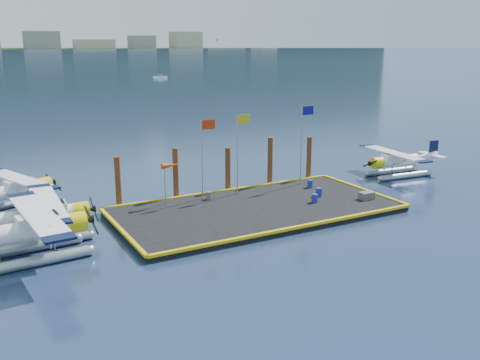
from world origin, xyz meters
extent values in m
plane|color=#192A4D|center=(0.00, 0.00, 0.00)|extent=(4000.00, 4000.00, 0.00)
cube|color=black|center=(0.00, 0.00, 0.20)|extent=(20.00, 10.00, 0.40)
cone|color=black|center=(350.00, 1450.00, 0.00)|extent=(1100.00, 1100.00, 360.00)
cone|color=slate|center=(750.00, 2200.00, 0.00)|extent=(1300.00, 1300.00, 560.00)
cone|color=slate|center=(1050.00, 2100.00, 0.00)|extent=(1000.00, 1000.00, 420.00)
cylinder|color=#979BA5|center=(-15.93, -0.19, 0.31)|extent=(6.52, 1.09, 0.63)
cylinder|color=#979BA5|center=(-15.77, -2.49, 0.31)|extent=(6.52, 1.09, 0.63)
cylinder|color=white|center=(-15.64, -1.32, 1.73)|extent=(4.94, 1.50, 1.15)
cube|color=white|center=(-15.01, -1.28, 2.10)|extent=(2.38, 1.31, 0.94)
cube|color=black|center=(-14.70, -1.26, 2.30)|extent=(1.54, 1.20, 0.58)
cylinder|color=#DCBE0C|center=(-12.92, -1.13, 1.73)|extent=(1.13, 1.29, 1.22)
cube|color=black|center=(-12.03, -1.07, 1.73)|extent=(0.23, 2.33, 1.18)
cube|color=white|center=(-15.01, -1.28, 2.62)|extent=(2.24, 9.52, 0.13)
cube|color=black|center=(-15.33, 3.21, 2.62)|extent=(1.63, 1.05, 0.14)
cube|color=black|center=(-14.69, -5.77, 2.62)|extent=(1.63, 1.05, 0.14)
cylinder|color=#979BA5|center=(-14.77, 2.59, 0.29)|extent=(6.01, 0.78, 0.58)
cylinder|color=#979BA5|center=(-14.85, 0.46, 0.29)|extent=(6.01, 0.78, 0.58)
cylinder|color=white|center=(-14.62, 1.52, 1.59)|extent=(4.53, 1.22, 1.06)
cube|color=white|center=(-14.04, 1.50, 1.93)|extent=(2.16, 1.14, 0.87)
cube|color=black|center=(-13.75, 1.49, 2.13)|extent=(1.39, 1.06, 0.53)
cylinder|color=#DCBE0C|center=(-12.10, 1.43, 1.59)|extent=(1.00, 1.15, 1.12)
cube|color=black|center=(-11.28, 1.41, 1.59)|extent=(0.13, 2.15, 1.09)
cube|color=white|center=(-14.04, 1.50, 2.42)|extent=(1.75, 8.74, 0.12)
cube|color=black|center=(-13.89, 5.65, 2.42)|extent=(1.48, 0.92, 0.13)
cube|color=black|center=(-14.18, -2.65, 2.42)|extent=(1.48, 0.92, 0.13)
cylinder|color=#979BA5|center=(-15.82, 9.59, 0.28)|extent=(5.58, 2.55, 0.56)
cylinder|color=#979BA5|center=(-15.10, 7.68, 0.28)|extent=(5.58, 2.55, 0.56)
cylinder|color=white|center=(-15.29, 8.70, 1.53)|extent=(4.40, 2.48, 1.02)
cube|color=white|center=(-14.77, 8.89, 1.86)|extent=(2.27, 1.68, 0.84)
cube|color=black|center=(-14.51, 8.99, 2.04)|extent=(1.56, 1.37, 0.51)
cylinder|color=#DCBE0C|center=(-13.03, 9.55, 1.53)|extent=(1.25, 1.33, 1.08)
cube|color=black|center=(-12.29, 9.83, 1.53)|extent=(0.78, 1.95, 1.04)
cube|color=white|center=(-14.77, 8.89, 2.32)|extent=(4.25, 8.31, 0.11)
cube|color=black|center=(-13.36, 5.16, 2.32)|extent=(1.60, 1.27, 0.12)
cylinder|color=#979BA5|center=(16.83, 2.03, 0.27)|extent=(5.56, 1.04, 0.54)
cylinder|color=#979BA5|center=(17.01, 3.98, 0.27)|extent=(5.56, 1.04, 0.54)
cylinder|color=white|center=(16.74, 3.02, 1.47)|extent=(4.22, 1.36, 0.98)
cube|color=white|center=(16.21, 3.07, 1.79)|extent=(2.04, 1.16, 0.80)
cube|color=black|center=(15.94, 3.10, 1.96)|extent=(1.33, 1.05, 0.49)
cylinder|color=#DCBE0C|center=(14.43, 3.23, 1.47)|extent=(0.98, 1.11, 1.04)
cube|color=black|center=(13.67, 3.30, 1.47)|extent=(0.23, 1.98, 1.00)
cube|color=white|center=(16.21, 3.07, 2.23)|extent=(2.07, 8.12, 0.11)
cube|color=black|center=(15.86, -0.75, 2.23)|extent=(1.41, 0.92, 0.12)
cube|color=black|center=(16.56, 6.89, 2.23)|extent=(1.41, 0.92, 0.12)
cube|color=black|center=(20.83, 2.65, 2.28)|extent=(0.99, 0.20, 1.52)
cube|color=white|center=(20.74, 2.66, 1.70)|extent=(1.08, 3.10, 0.09)
cylinder|color=#1C249D|center=(4.44, -1.03, 0.72)|extent=(0.45, 0.45, 0.63)
cylinder|color=#1C249D|center=(5.63, 0.04, 0.74)|extent=(0.48, 0.48, 0.68)
cylinder|color=#1C249D|center=(6.60, 2.54, 0.71)|extent=(0.44, 0.44, 0.63)
cylinder|color=#515055|center=(-2.13, 3.47, 0.69)|extent=(0.41, 0.41, 0.58)
cube|color=#515055|center=(8.40, -2.24, 0.67)|extent=(1.08, 0.72, 0.54)
cylinder|color=#92929A|center=(-2.50, 3.80, 3.40)|extent=(0.08, 0.08, 6.00)
cube|color=#B6280B|center=(-1.95, 3.80, 6.05)|extent=(1.10, 0.03, 0.70)
cylinder|color=#92929A|center=(0.50, 3.80, 3.50)|extent=(0.08, 0.08, 6.20)
cube|color=gold|center=(1.05, 3.80, 6.25)|extent=(1.10, 0.03, 0.70)
cylinder|color=#92929A|center=(6.50, 3.80, 3.65)|extent=(0.08, 0.08, 6.50)
cube|color=navy|center=(7.05, 3.80, 6.55)|extent=(1.10, 0.03, 0.70)
cylinder|color=#92929A|center=(-5.50, 3.80, 1.90)|extent=(0.07, 0.07, 3.00)
cone|color=red|center=(-5.00, 3.80, 3.30)|extent=(1.40, 0.44, 0.44)
cylinder|color=#452813|center=(-8.50, 5.40, 2.00)|extent=(0.44, 0.44, 4.00)
cylinder|color=#452813|center=(-4.00, 5.40, 2.10)|extent=(0.44, 0.44, 4.20)
cylinder|color=#452813|center=(0.50, 5.40, 1.90)|extent=(0.44, 0.44, 3.80)
cylinder|color=#452813|center=(4.50, 5.40, 2.15)|extent=(0.44, 0.44, 4.30)
cylinder|color=#452813|center=(8.50, 5.40, 2.00)|extent=(0.44, 0.44, 4.00)
camera|label=1|loc=(-18.75, -31.77, 12.02)|focal=40.00mm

